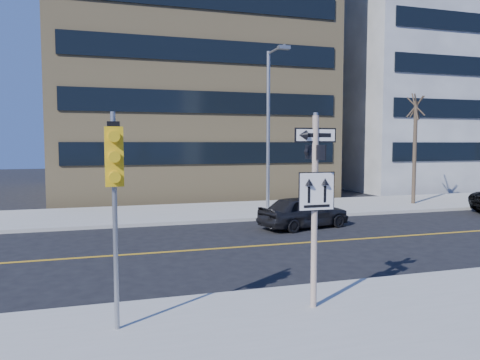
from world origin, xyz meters
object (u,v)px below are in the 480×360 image
object	(u,v)px
traffic_signal	(114,175)
streetlight_a	(270,120)
parked_car_a	(304,212)
sign_pole	(315,199)
street_tree_west	(416,109)

from	to	relation	value
traffic_signal	streetlight_a	bearing A→B (deg)	59.20
parked_car_a	streetlight_a	distance (m)	5.70
traffic_signal	streetlight_a	world-z (taller)	streetlight_a
parked_car_a	streetlight_a	size ratio (longest dim) A/B	0.51
traffic_signal	parked_car_a	size ratio (longest dim) A/B	0.99
sign_pole	traffic_signal	xyz separation A→B (m)	(-4.00, -0.15, 0.59)
traffic_signal	streetlight_a	distance (m)	15.72
streetlight_a	traffic_signal	bearing A→B (deg)	-120.80
traffic_signal	street_tree_west	xyz separation A→B (m)	(17.00, 13.96, 2.50)
sign_pole	traffic_signal	world-z (taller)	sign_pole
sign_pole	parked_car_a	distance (m)	10.26
streetlight_a	street_tree_west	distance (m)	9.05
sign_pole	street_tree_west	distance (m)	19.22
sign_pole	parked_car_a	world-z (taller)	sign_pole
traffic_signal	parked_car_a	distance (m)	12.60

